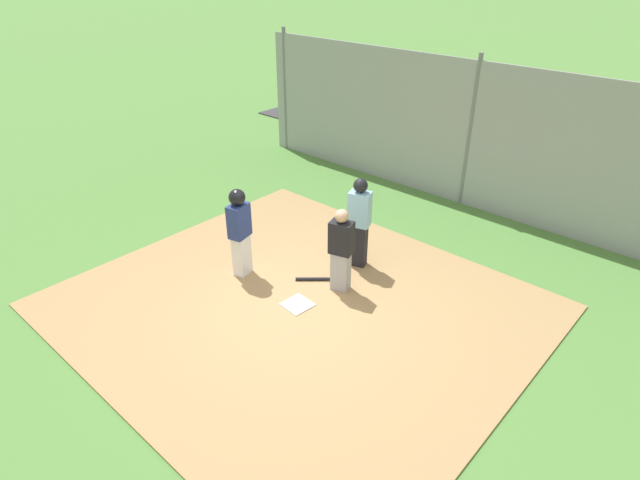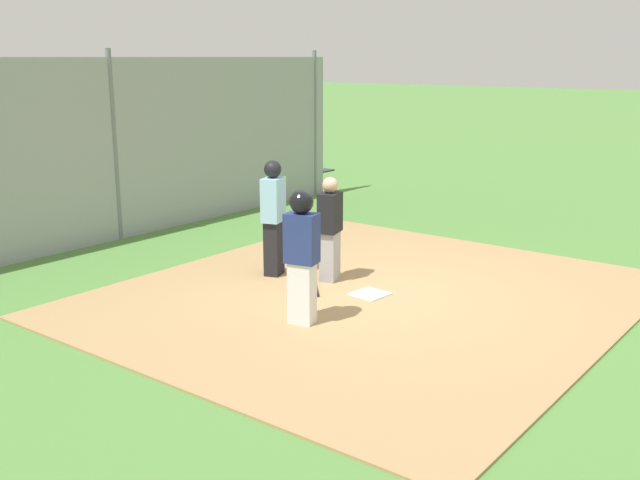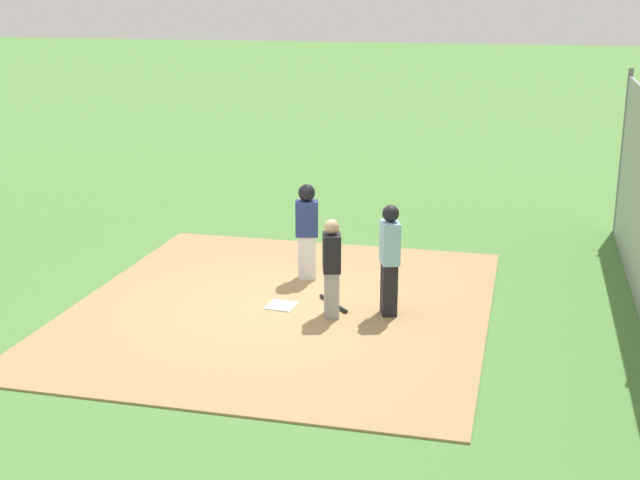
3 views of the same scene
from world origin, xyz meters
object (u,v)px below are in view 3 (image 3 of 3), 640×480
Objects in this scene: umpire at (390,258)px; runner at (307,225)px; home_plate at (282,306)px; catcher at (332,267)px; baseball_bat at (333,304)px.

runner is (1.35, 1.64, 0.04)m from umpire.
home_plate is 0.29× the size of catcher.
baseball_bat is (0.45, 0.07, -0.75)m from catcher.
home_plate is at bearing -16.98° from umpire.
baseball_bat is at bearing -29.62° from umpire.
runner is at bearing -10.26° from baseball_bat.
home_plate is 1.91m from umpire.
baseball_bat is at bearing -97.04° from catcher.
runner is (1.63, 0.81, 0.16)m from catcher.
baseball_bat is at bearing -73.41° from home_plate.
home_plate is 1.70m from runner.
catcher is 0.89m from umpire.
catcher is at bearing 12.57° from runner.
runner is at bearing -58.84° from umpire.
runner reaches higher than home_plate.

